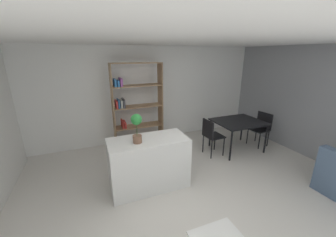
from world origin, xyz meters
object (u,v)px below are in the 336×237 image
object	(u,v)px
kitchen_island	(149,163)
dining_chair_island_side	(211,134)
potted_plant_on_island	(137,126)
dining_table	(238,124)
open_bookshelf	(134,105)
dining_chair_window_side	(261,126)

from	to	relation	value
kitchen_island	dining_chair_island_side	bearing A→B (deg)	19.84
potted_plant_on_island	dining_table	xyz separation A→B (m)	(2.71, 0.69, -0.54)
kitchen_island	open_bookshelf	xyz separation A→B (m)	(0.18, 1.81, 0.65)
kitchen_island	potted_plant_on_island	bearing A→B (deg)	-162.16
dining_chair_island_side	kitchen_island	bearing A→B (deg)	107.67
dining_table	dining_chair_island_side	world-z (taller)	dining_chair_island_side
dining_table	potted_plant_on_island	bearing A→B (deg)	-165.74
potted_plant_on_island	dining_chair_window_side	distance (m)	3.64
open_bookshelf	dining_chair_window_side	xyz separation A→B (m)	(3.12, -1.17, -0.59)
kitchen_island	dining_table	distance (m)	2.60
dining_table	dining_chair_window_side	size ratio (longest dim) A/B	1.32
dining_table	dining_chair_island_side	size ratio (longest dim) A/B	1.30
open_bookshelf	dining_chair_island_side	size ratio (longest dim) A/B	2.41
kitchen_island	open_bookshelf	size ratio (longest dim) A/B	0.64
dining_chair_window_side	open_bookshelf	bearing A→B (deg)	-117.37
dining_table	dining_chair_island_side	xyz separation A→B (m)	(-0.79, -0.00, -0.15)
dining_table	dining_chair_window_side	world-z (taller)	dining_chair_window_side
open_bookshelf	dining_chair_island_side	distance (m)	2.03
kitchen_island	dining_table	xyz separation A→B (m)	(2.51, 0.62, 0.22)
potted_plant_on_island	dining_chair_island_side	xyz separation A→B (m)	(1.93, 0.69, -0.69)
potted_plant_on_island	dining_table	distance (m)	2.85
potted_plant_on_island	dining_chair_island_side	world-z (taller)	potted_plant_on_island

